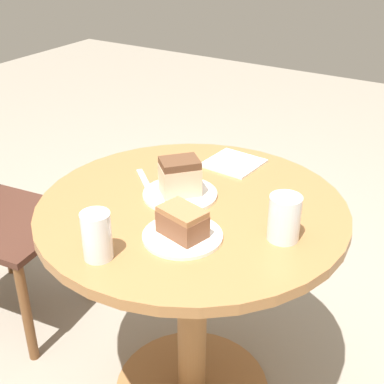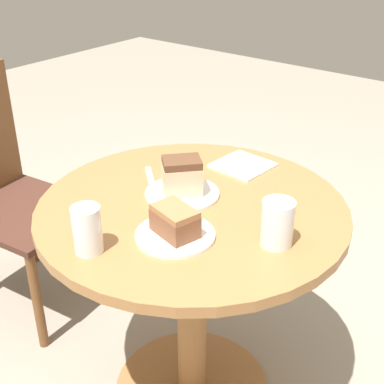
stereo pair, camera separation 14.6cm
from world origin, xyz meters
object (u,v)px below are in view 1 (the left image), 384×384
object	(u,v)px
glass_lemonade	(284,220)
glass_water	(97,238)
plate_near	(180,194)
cake_slice_far	(182,222)
cake_slice_near	(180,177)
plate_far	(183,236)

from	to	relation	value
glass_lemonade	glass_water	distance (m)	0.45
plate_near	cake_slice_far	bearing A→B (deg)	-145.44
glass_lemonade	plate_near	bearing A→B (deg)	81.42
cake_slice_near	cake_slice_far	distance (m)	0.22
glass_lemonade	cake_slice_far	bearing A→B (deg)	121.09
plate_far	glass_water	size ratio (longest dim) A/B	1.69
glass_water	cake_slice_near	bearing A→B (deg)	0.16
plate_far	cake_slice_near	world-z (taller)	cake_slice_near
cake_slice_far	glass_lemonade	size ratio (longest dim) A/B	1.11
plate_near	glass_lemonade	distance (m)	0.35
plate_far	glass_lemonade	bearing A→B (deg)	-58.91
plate_near	glass_lemonade	size ratio (longest dim) A/B	1.81
plate_near	glass_water	distance (m)	0.36
plate_far	glass_lemonade	xyz separation A→B (m)	(0.13, -0.21, 0.05)
glass_lemonade	cake_slice_near	bearing A→B (deg)	81.42
plate_near	glass_lemonade	bearing A→B (deg)	-98.58
cake_slice_far	glass_lemonade	world-z (taller)	glass_lemonade
glass_lemonade	glass_water	xyz separation A→B (m)	(-0.30, 0.34, 0.00)
plate_near	plate_far	world-z (taller)	same
cake_slice_far	glass_lemonade	bearing A→B (deg)	-58.91
plate_near	glass_lemonade	world-z (taller)	glass_lemonade
plate_near	cake_slice_near	world-z (taller)	cake_slice_near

